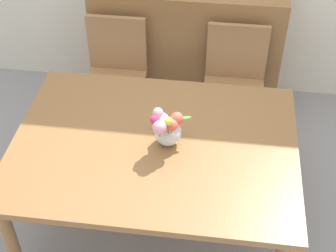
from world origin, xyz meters
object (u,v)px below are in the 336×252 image
Objects in this scene: dining_table at (155,153)px; dresser at (187,47)px; flower_vase at (167,129)px; chair_left at (116,72)px; chair_right at (234,81)px.

dresser reaches higher than dining_table.
dresser is at bearing 87.86° from dining_table.
dining_table is at bearing 174.89° from flower_vase.
chair_left is (-0.42, 0.92, -0.14)m from dining_table.
dining_table is 1.02m from chair_right.
flower_vase is (0.02, -1.34, 0.35)m from dresser.
dining_table is at bearing 114.80° from chair_left.
chair_right is 1.04m from flower_vase.
dresser reaches higher than flower_vase.
flower_vase reaches higher than dining_table.
chair_left is 0.64× the size of dresser.
chair_left is at bearing 118.11° from flower_vase.
flower_vase is at bearing 118.11° from chair_left.
flower_vase is at bearing 69.00° from chair_right.
dresser reaches higher than chair_left.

